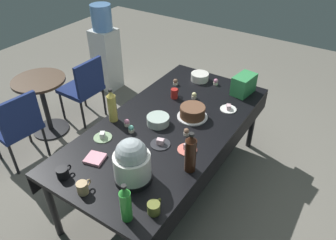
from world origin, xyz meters
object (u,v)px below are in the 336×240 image
at_px(maroon_chair_right, 84,86).
at_px(coffee_mug_tan, 83,188).
at_px(cupcake_cocoa, 194,96).
at_px(cupcake_mint, 175,82).
at_px(soda_bottle_cola, 190,153).
at_px(soda_carton, 244,84).
at_px(glass_salad_bowl, 158,120).
at_px(cupcake_berry, 216,82).
at_px(dessert_plate_white, 228,108).
at_px(coffee_mug_black, 63,173).
at_px(ceramic_snack_bowl, 200,77).
at_px(dessert_plate_sage, 103,137).
at_px(soda_bottle_lime_soda, 126,204).
at_px(cupcake_vanilla, 131,129).
at_px(coffee_mug_red, 175,93).
at_px(dessert_plate_coral, 187,149).
at_px(potluck_table, 168,130).
at_px(coffee_mug_olive, 154,208).
at_px(dessert_plate_charcoal, 160,143).
at_px(cupcake_lemon, 127,123).
at_px(cupcake_rose, 186,132).
at_px(soda_bottle_ginger_ale, 112,106).
at_px(slow_cooker, 132,162).
at_px(water_cooler, 105,51).
at_px(maroon_chair_left, 17,124).
at_px(round_cafe_table, 43,96).
at_px(frosted_layer_cake, 193,112).

bearing_deg(maroon_chair_right, coffee_mug_tan, -133.82).
bearing_deg(cupcake_cocoa, cupcake_mint, 66.12).
xyz_separation_m(soda_bottle_cola, soda_carton, (1.27, 0.10, -0.06)).
relative_size(glass_salad_bowl, cupcake_berry, 3.02).
distance_m(dessert_plate_white, coffee_mug_black, 1.61).
bearing_deg(ceramic_snack_bowl, soda_carton, -89.79).
distance_m(dessert_plate_sage, soda_bottle_lime_soda, 0.88).
xyz_separation_m(glass_salad_bowl, cupcake_vanilla, (-0.23, 0.13, -0.01)).
height_order(dessert_plate_white, soda_carton, soda_carton).
bearing_deg(dessert_plate_sage, coffee_mug_red, -10.43).
xyz_separation_m(glass_salad_bowl, cupcake_cocoa, (0.56, -0.06, -0.01)).
height_order(soda_bottle_lime_soda, coffee_mug_black, soda_bottle_lime_soda).
bearing_deg(soda_bottle_lime_soda, dessert_plate_coral, 0.88).
bearing_deg(cupcake_berry, cupcake_vanilla, 168.20).
bearing_deg(potluck_table, soda_bottle_cola, -130.83).
xyz_separation_m(coffee_mug_tan, coffee_mug_olive, (0.13, -0.51, -0.01)).
height_order(dessert_plate_charcoal, cupcake_vanilla, cupcake_vanilla).
relative_size(coffee_mug_tan, coffee_mug_black, 0.94).
relative_size(cupcake_vanilla, cupcake_lemon, 1.00).
height_order(cupcake_mint, soda_carton, soda_carton).
relative_size(dessert_plate_sage, cupcake_cocoa, 2.33).
relative_size(cupcake_mint, cupcake_rose, 1.00).
height_order(cupcake_vanilla, soda_bottle_ginger_ale, soda_bottle_ginger_ale).
bearing_deg(soda_carton, slow_cooker, -179.04).
bearing_deg(soda_bottle_ginger_ale, cupcake_cocoa, -30.63).
distance_m(dessert_plate_white, water_cooler, 2.30).
bearing_deg(cupcake_lemon, maroon_chair_left, 105.94).
height_order(cupcake_rose, maroon_chair_right, maroon_chair_right).
bearing_deg(maroon_chair_left, cupcake_mint, -44.03).
height_order(potluck_table, coffee_mug_red, coffee_mug_red).
height_order(dessert_plate_sage, cupcake_vanilla, cupcake_vanilla).
relative_size(cupcake_cocoa, round_cafe_table, 0.09).
height_order(glass_salad_bowl, coffee_mug_olive, coffee_mug_olive).
bearing_deg(cupcake_mint, dessert_plate_white, -101.10).
height_order(cupcake_rose, cupcake_vanilla, same).
xyz_separation_m(cupcake_mint, soda_carton, (0.23, -0.68, 0.07)).
distance_m(glass_salad_bowl, soda_bottle_ginger_ale, 0.43).
xyz_separation_m(dessert_plate_sage, cupcake_vanilla, (0.20, -0.15, 0.02)).
bearing_deg(cupcake_rose, coffee_mug_olive, -163.98).
relative_size(frosted_layer_cake, water_cooler, 0.23).
height_order(frosted_layer_cake, slow_cooker, slow_cooker).
bearing_deg(coffee_mug_tan, dessert_plate_coral, -25.89).
bearing_deg(cupcake_mint, coffee_mug_tan, -170.60).
xyz_separation_m(dessert_plate_coral, dessert_plate_sage, (-0.26, 0.68, -0.00)).
bearing_deg(water_cooler, dessert_plate_white, -106.84).
height_order(soda_bottle_lime_soda, maroon_chair_right, soda_bottle_lime_soda).
height_order(cupcake_lemon, soda_bottle_lime_soda, soda_bottle_lime_soda).
bearing_deg(dessert_plate_charcoal, soda_bottle_ginger_ale, 84.30).
relative_size(ceramic_snack_bowl, coffee_mug_red, 1.71).
bearing_deg(dessert_plate_charcoal, cupcake_mint, 25.00).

